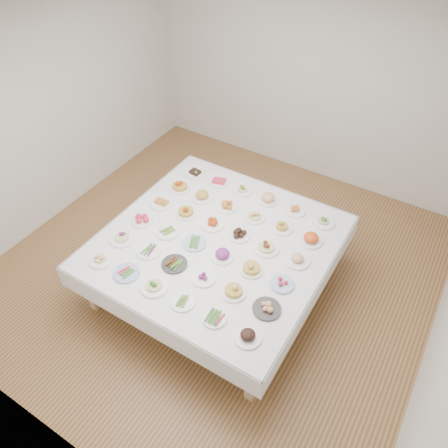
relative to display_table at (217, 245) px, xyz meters
The scene contains 38 objects.
room_envelope 1.18m from the display_table, 120.30° to the left, with size 5.02×5.02×2.81m.
display_table is the anchor object (origin of this frame).
dish_0 1.25m from the display_table, 134.51° to the right, with size 0.24×0.24×0.12m.
dish_1 1.03m from the display_table, 120.79° to the right, with size 0.26×0.26×0.05m.
dish_2 0.90m from the display_table, 101.39° to the right, with size 0.27×0.27×0.15m.
dish_3 0.90m from the display_table, 79.09° to the right, with size 0.23×0.23×0.05m.
dish_4 1.02m from the display_table, 58.92° to the right, with size 0.23×0.23×0.06m.
dish_5 1.26m from the display_table, 45.10° to the right, with size 0.25×0.25×0.13m.
dish_6 1.04m from the display_table, 149.20° to the right, with size 0.27×0.27×0.14m.
dish_7 0.75m from the display_table, 135.35° to the right, with size 0.26×0.26×0.06m.
dish_8 0.57m from the display_table, 109.29° to the right, with size 0.27×0.27×0.06m.
dish_9 0.56m from the display_table, 71.71° to the right, with size 0.24×0.24×0.09m.
dish_10 0.76m from the display_table, 45.13° to the right, with size 0.24×0.24×0.15m.
dish_11 1.04m from the display_table, 30.74° to the right, with size 0.27×0.27×0.10m.
dish_12 0.92m from the display_table, 168.21° to the right, with size 0.25×0.25×0.12m.
dish_13 0.57m from the display_table, 161.44° to the right, with size 0.26×0.26×0.06m.
dish_14 0.26m from the display_table, 136.23° to the right, with size 0.29×0.26×0.06m.
dish_15 0.28m from the display_table, 44.51° to the right, with size 0.24×0.24×0.13m.
dish_16 0.58m from the display_table, 18.95° to the right, with size 0.24×0.24×0.15m.
dish_17 0.90m from the display_table, 11.84° to the right, with size 0.24×0.24×0.09m.
dish_18 0.91m from the display_table, 169.17° to the left, with size 0.27×0.27×0.10m.
dish_19 0.58m from the display_table, 161.96° to the left, with size 0.24×0.24×0.14m.
dish_20 0.28m from the display_table, 132.94° to the left, with size 0.26×0.26×0.12m.
dish_21 0.28m from the display_table, 45.81° to the left, with size 0.23×0.23×0.10m.
dish_22 0.56m from the display_table, 17.78° to the left, with size 0.27×0.27×0.16m.
dish_23 0.90m from the display_table, 11.57° to the left, with size 0.26×0.26×0.13m.
dish_24 1.03m from the display_table, 148.99° to the left, with size 0.26×0.26×0.15m.
dish_25 0.76m from the display_table, 135.97° to the left, with size 0.25×0.25×0.14m.
dish_26 0.57m from the display_table, 109.41° to the left, with size 0.24×0.24×0.11m.
dish_27 0.58m from the display_table, 71.39° to the left, with size 0.24×0.24×0.13m.
dish_28 0.76m from the display_table, 45.49° to the left, with size 0.24×0.24×0.13m.
dish_29 1.03m from the display_table, 30.64° to the left, with size 0.25×0.25×0.13m.
dish_30 1.24m from the display_table, 135.32° to the left, with size 0.26×0.26×0.11m.
dish_31 1.03m from the display_table, 120.73° to the left, with size 0.24×0.24×0.11m.
dish_32 0.92m from the display_table, 101.83° to the left, with size 0.24×0.24×0.12m.
dish_33 0.91m from the display_table, 79.11° to the left, with size 0.24×0.24×0.14m.
dish_34 1.04m from the display_table, 59.45° to the left, with size 0.25×0.25×0.09m.
dish_35 1.25m from the display_table, 44.71° to the left, with size 0.25×0.25×0.13m.
Camera 1 is at (1.97, -3.07, 4.15)m, focal length 35.00 mm.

